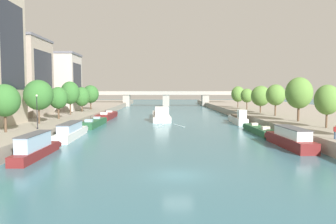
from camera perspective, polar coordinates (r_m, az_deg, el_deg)
ground_plane at (r=27.39m, az=1.79°, el=-11.20°), size 400.00×400.00×0.00m
quay_left at (r=88.23m, az=-23.18°, el=-0.40°), size 36.00×170.00×1.68m
quay_right at (r=89.21m, az=22.88°, el=-0.34°), size 36.00×170.00×1.68m
barge_midriver at (r=78.05m, az=-1.28°, el=-0.52°), size 4.76×23.96×3.28m
wake_behind_barge at (r=63.60m, az=0.34°, el=-2.42°), size 5.60×5.99×0.03m
moored_boat_left_gap_after at (r=36.70m, az=-22.50°, el=-5.84°), size 1.85×10.54×2.63m
moored_boat_left_far at (r=49.46m, az=-16.84°, el=-3.33°), size 2.36×12.83×2.37m
moored_boat_left_lone at (r=64.48m, az=-13.06°, el=-1.89°), size 2.83×13.72×2.31m
moored_boat_left_second at (r=80.66m, az=-10.77°, el=-0.64°), size 3.14×15.13×2.42m
moored_boat_right_end at (r=42.81m, az=20.90°, el=-4.45°), size 2.55×11.71×2.54m
moored_boat_right_downstream at (r=54.95m, az=15.81°, el=-3.05°), size 2.20×12.55×2.13m
moored_boat_right_far at (r=69.37m, az=12.38°, el=-1.18°), size 2.25×11.98×3.10m
tree_left_past_mid at (r=46.04m, az=-27.08°, el=1.83°), size 3.85×3.85×6.20m
tree_left_second at (r=55.53m, az=-22.07°, el=2.82°), size 4.60×4.60×7.04m
tree_left_distant at (r=63.08m, az=-18.96°, el=2.38°), size 3.48×3.48×5.96m
tree_left_third at (r=72.95m, az=-17.05°, el=3.28°), size 4.06×4.06×7.24m
tree_left_end_of_row at (r=81.95m, az=-15.10°, el=2.66°), size 3.88×3.88×6.07m
tree_left_nearest at (r=90.53m, az=-13.63°, el=3.11°), size 4.43×4.43×6.64m
tree_right_nearest at (r=51.04m, az=26.49°, el=1.96°), size 3.54×3.54×6.20m
tree_right_third at (r=59.56m, az=22.29°, el=3.15°), size 4.56×4.56×7.60m
tree_right_by_lamp at (r=70.50m, az=18.62°, el=2.89°), size 3.98×3.98×6.56m
tree_right_second at (r=78.78m, az=16.18°, el=2.76°), size 4.51×4.51×6.36m
tree_right_end_of_row at (r=90.10m, az=13.89°, el=2.86°), size 3.47×3.47×5.72m
tree_right_distant at (r=99.27m, az=12.36°, el=3.14°), size 4.05×4.05×6.44m
lamppost_left_bank at (r=48.05m, az=-22.30°, el=0.30°), size 0.28×0.28×4.80m
building_left_corner at (r=73.84m, az=-25.34°, el=5.71°), size 11.57×12.53×16.26m
building_left_tall at (r=89.76m, az=-20.77°, el=5.03°), size 16.47×9.94×14.88m
bridge_far at (r=135.83m, az=-0.37°, el=2.73°), size 57.42×4.40×6.36m
person_on_quay at (r=40.08m, az=27.72°, el=-3.00°), size 0.38×0.42×1.62m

